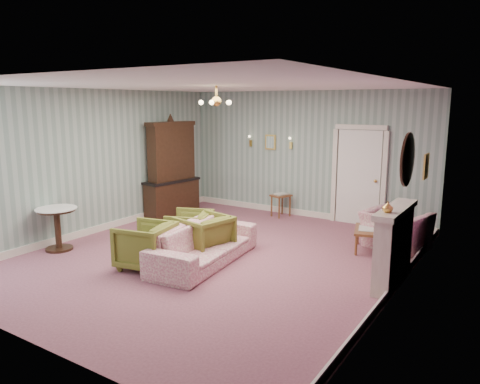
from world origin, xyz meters
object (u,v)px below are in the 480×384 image
Objects in this scene: olive_chair_a at (146,243)px; coffee_table at (367,240)px; olive_chair_b at (204,234)px; dresser at (171,166)px; pedestal_table at (58,229)px; wingback_chair at (396,224)px; side_table_black at (394,247)px; olive_chair_c at (190,228)px; sofa_chintz at (204,237)px; fireplace at (394,246)px.

olive_chair_a is 3.92m from coffee_table.
dresser is (-2.46, 2.00, 0.76)m from olive_chair_b.
olive_chair_a is at bearing 5.44° from pedestal_table.
wingback_chair is at bearing 142.23° from olive_chair_b.
dresser is 5.40m from side_table_black.
sofa_chintz is (0.71, -0.50, 0.06)m from olive_chair_c.
olive_chair_b is 1.03× the size of coffee_table.
olive_chair_c is at bearing 171.20° from olive_chair_a.
sofa_chintz is 2.98m from fireplace.
pedestal_table is at bearing -154.21° from side_table_black.
wingback_chair is (3.13, 3.19, 0.05)m from olive_chair_a.
side_table_black is at bearing -36.11° from coffee_table.
dresser reaches higher than wingback_chair.
olive_chair_c is 0.34× the size of sofa_chintz.
sofa_chintz is at bearing -32.98° from dresser.
pedestal_table is at bearing 102.25° from sofa_chintz.
olive_chair_a is 1.03× the size of coffee_table.
olive_chair_c is at bearing -104.63° from olive_chair_b.
olive_chair_b is 0.35× the size of dresser.
dresser reaches higher than olive_chair_b.
coffee_table is (2.26, 1.87, -0.21)m from olive_chair_b.
dresser is at bearing -153.26° from olive_chair_c.
coffee_table is (4.72, -0.14, -0.97)m from dresser.
sofa_chintz is at bearing 48.53° from olive_chair_b.
olive_chair_c is 0.54× the size of fireplace.
sofa_chintz is at bearing -165.05° from fireplace.
olive_chair_c is 0.97× the size of pedestal_table.
olive_chair_b is at bearing 141.13° from olive_chair_a.
olive_chair_a is at bearing -18.30° from olive_chair_c.
olive_chair_b is at bearing -170.08° from fireplace.
wingback_chair is 0.45× the size of dresser.
wingback_chair is at bearing 45.60° from coffee_table.
sofa_chintz is 3.53m from dresser.
side_table_black is 5.89m from pedestal_table.
dresser is at bearing 18.09° from wingback_chair.
sofa_chintz is at bearing -147.77° from side_table_black.
pedestal_table is (-5.51, -1.65, -0.19)m from fireplace.
sofa_chintz is 0.97× the size of dresser.
sofa_chintz is 2.15× the size of wingback_chair.
coffee_table is at bearing 120.58° from fireplace.
side_table_black is at bearing -64.00° from sofa_chintz.
wingback_chair is (2.48, 2.50, 0.02)m from sofa_chintz.
coffee_table is at bearing 123.93° from olive_chair_a.
fireplace is (3.05, 0.53, 0.17)m from olive_chair_b.
olive_chair_c is 3.23m from coffee_table.
olive_chair_b is 2.94m from coffee_table.
olive_chair_b is 3.19m from side_table_black.
dresser is 2.98× the size of pedestal_table.
pedestal_table is at bearing -147.71° from coffee_table.
olive_chair_a is at bearing 130.47° from sofa_chintz.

